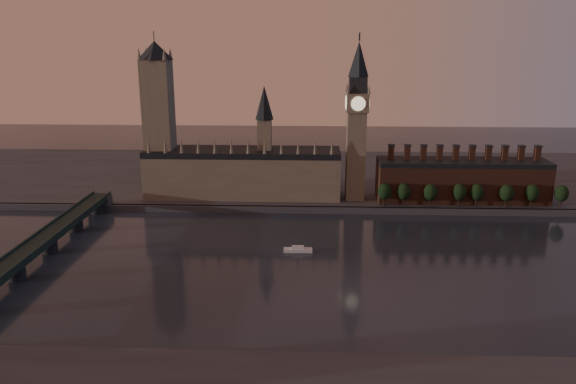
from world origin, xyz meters
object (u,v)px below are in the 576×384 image
Objects in this scene: westminster_bridge at (30,253)px; victoria_tower at (159,114)px; big_ben at (357,120)px; river_boat at (298,250)px.

victoria_tower is at bearing 73.44° from westminster_bridge.
westminster_bridge is at bearing -145.67° from big_ben.
victoria_tower is 7.18× the size of river_boat.
westminster_bridge is 131.90m from river_boat.
victoria_tower is 1.01× the size of big_ben.
big_ben is 7.12× the size of river_boat.
big_ben is (130.00, -5.00, -2.26)m from victoria_tower.
victoria_tower is at bearing 177.80° from big_ben.
river_boat is (94.22, -92.00, -57.94)m from victoria_tower.
westminster_bridge is at bearing -169.71° from river_boat.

